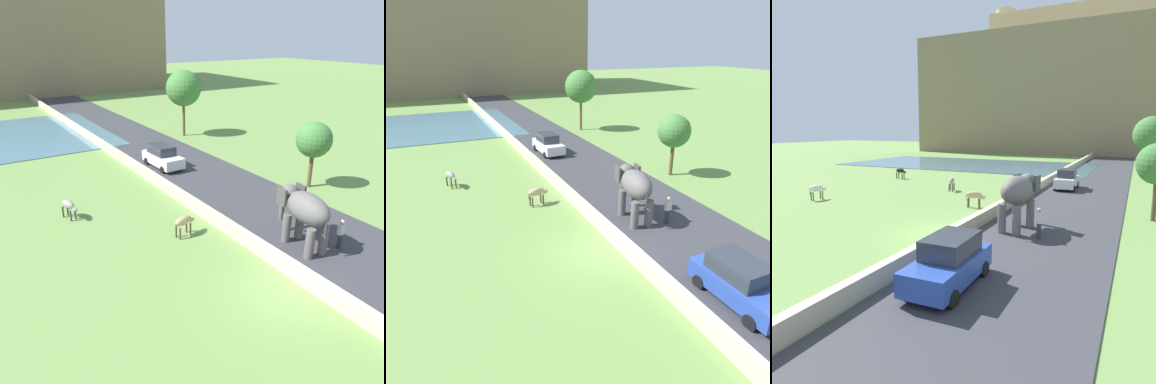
{
  "view_description": "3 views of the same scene",
  "coord_description": "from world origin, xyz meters",
  "views": [
    {
      "loc": [
        -10.33,
        -9.07,
        10.17
      ],
      "look_at": [
        0.44,
        7.88,
        1.72
      ],
      "focal_mm": 35.98,
      "sensor_mm": 36.0,
      "label": 1
    },
    {
      "loc": [
        -7.0,
        -13.71,
        9.49
      ],
      "look_at": [
        1.0,
        4.62,
        1.24
      ],
      "focal_mm": 34.26,
      "sensor_mm": 36.0,
      "label": 2
    },
    {
      "loc": [
        9.0,
        -15.81,
        5.44
      ],
      "look_at": [
        -0.82,
        4.51,
        1.42
      ],
      "focal_mm": 33.63,
      "sensor_mm": 36.0,
      "label": 3
    }
  ],
  "objects": [
    {
      "name": "barrier_wall",
      "position": [
        1.2,
        18.0,
        0.37
      ],
      "size": [
        0.4,
        110.0,
        0.75
      ],
      "primitive_type": "cube",
      "color": "beige",
      "rests_on": "ground"
    },
    {
      "name": "cow_tan",
      "position": [
        -0.95,
        6.48,
        0.84
      ],
      "size": [
        1.42,
        0.68,
        1.15
      ],
      "color": "tan",
      "rests_on": "ground"
    },
    {
      "name": "cow_grey",
      "position": [
        -5.54,
        11.78,
        0.84
      ],
      "size": [
        0.76,
        1.42,
        1.15
      ],
      "color": "gray",
      "rests_on": "ground"
    },
    {
      "name": "tree_mid",
      "position": [
        10.1,
        7.76,
        3.37
      ],
      "size": [
        2.42,
        2.42,
        4.61
      ],
      "color": "brown",
      "rests_on": "ground"
    },
    {
      "name": "person_beside_elephant",
      "position": [
        4.9,
        1.12,
        0.87
      ],
      "size": [
        0.36,
        0.22,
        1.63
      ],
      "color": "#33333D",
      "rests_on": "ground"
    },
    {
      "name": "hill_distant",
      "position": [
        -6.0,
        71.08,
        12.72
      ],
      "size": [
        64.0,
        28.0,
        25.45
      ],
      "primitive_type": "cube",
      "color": "#897556",
      "rests_on": "ground"
    },
    {
      "name": "road_surface",
      "position": [
        5.0,
        20.0,
        0.03
      ],
      "size": [
        7.0,
        120.0,
        0.06
      ],
      "primitive_type": "cube",
      "color": "#38383D",
      "rests_on": "ground"
    },
    {
      "name": "tree_near",
      "position": [
        10.14,
        24.74,
        4.82
      ],
      "size": [
        3.56,
        3.56,
        6.62
      ],
      "color": "brown",
      "rests_on": "ground"
    },
    {
      "name": "car_white",
      "position": [
        3.42,
        16.95,
        0.9
      ],
      "size": [
        1.9,
        4.05,
        1.8
      ],
      "color": "white",
      "rests_on": "ground"
    },
    {
      "name": "car_blue",
      "position": [
        3.42,
        -5.44,
        0.9
      ],
      "size": [
        1.86,
        4.03,
        1.8
      ],
      "color": "#2D4CA8",
      "rests_on": "ground"
    },
    {
      "name": "ground_plane",
      "position": [
        0.0,
        0.0,
        0.0
      ],
      "size": [
        220.0,
        220.0,
        0.0
      ],
      "primitive_type": "plane",
      "color": "#6B8E47"
    },
    {
      "name": "elephant",
      "position": [
        3.45,
        2.36,
        2.04
      ],
      "size": [
        1.73,
        3.55,
        2.99
      ],
      "color": "#605B5B",
      "rests_on": "ground"
    }
  ]
}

